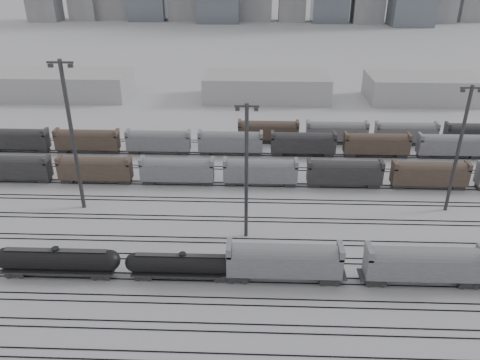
{
  "coord_description": "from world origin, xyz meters",
  "views": [
    {
      "loc": [
        7.1,
        -54.17,
        43.18
      ],
      "look_at": [
        4.08,
        25.95,
        4.0
      ],
      "focal_mm": 35.0,
      "sensor_mm": 36.0,
      "label": 1
    }
  ],
  "objects_px": {
    "tank_car_a": "(58,260)",
    "hopper_car_a": "(284,260)",
    "light_mast_c": "(246,170)",
    "tank_car_b": "(183,264)",
    "hopper_car_b": "(424,263)"
  },
  "relations": [
    {
      "from": "tank_car_b",
      "to": "hopper_car_b",
      "type": "bearing_deg",
      "value": 0.0
    },
    {
      "from": "tank_car_b",
      "to": "hopper_car_b",
      "type": "relative_size",
      "value": 1.03
    },
    {
      "from": "tank_car_b",
      "to": "hopper_car_a",
      "type": "relative_size",
      "value": 1.03
    },
    {
      "from": "tank_car_a",
      "to": "tank_car_b",
      "type": "bearing_deg",
      "value": 0.0
    },
    {
      "from": "hopper_car_b",
      "to": "tank_car_b",
      "type": "bearing_deg",
      "value": -180.0
    },
    {
      "from": "tank_car_b",
      "to": "light_mast_c",
      "type": "xyz_separation_m",
      "value": [
        8.84,
        11.75,
        9.84
      ]
    },
    {
      "from": "tank_car_a",
      "to": "hopper_car_a",
      "type": "xyz_separation_m",
      "value": [
        33.05,
        0.0,
        0.99
      ]
    },
    {
      "from": "hopper_car_a",
      "to": "tank_car_a",
      "type": "bearing_deg",
      "value": -180.0
    },
    {
      "from": "hopper_car_b",
      "to": "tank_car_a",
      "type": "bearing_deg",
      "value": -180.0
    },
    {
      "from": "hopper_car_a",
      "to": "light_mast_c",
      "type": "relative_size",
      "value": 0.71
    },
    {
      "from": "hopper_car_a",
      "to": "light_mast_c",
      "type": "height_order",
      "value": "light_mast_c"
    },
    {
      "from": "hopper_car_b",
      "to": "light_mast_c",
      "type": "xyz_separation_m",
      "value": [
        -25.48,
        11.75,
        8.62
      ]
    },
    {
      "from": "hopper_car_b",
      "to": "light_mast_c",
      "type": "bearing_deg",
      "value": 155.23
    },
    {
      "from": "tank_car_a",
      "to": "hopper_car_a",
      "type": "height_order",
      "value": "hopper_car_a"
    },
    {
      "from": "tank_car_a",
      "to": "hopper_car_b",
      "type": "relative_size",
      "value": 1.13
    }
  ]
}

